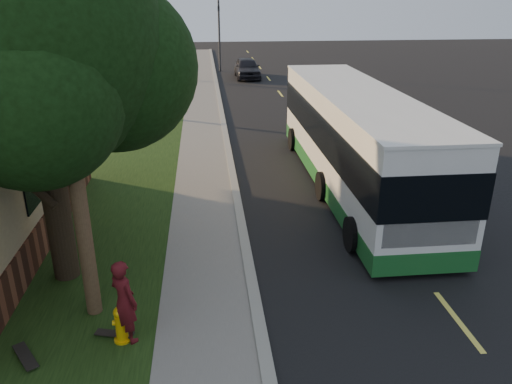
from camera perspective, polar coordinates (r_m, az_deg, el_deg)
ground at (r=10.02m, az=0.50°, el=-15.91°), size 120.00×120.00×0.00m
road at (r=19.51m, az=8.93°, el=3.34°), size 8.00×80.00×0.01m
curb at (r=18.89m, az=-2.90°, el=3.13°), size 0.25×80.00×0.12m
sidewalk at (r=18.88m, az=-5.93°, el=2.96°), size 2.00×80.00×0.08m
grass_verge at (r=19.22m, az=-16.43°, el=2.49°), size 5.00×80.00×0.07m
fire_hydrant at (r=9.87m, az=-15.17°, el=-14.37°), size 0.32×0.32×0.74m
utility_pole at (r=9.30m, az=-21.25°, el=11.08°), size 2.86×3.21×9.07m
leafy_tree at (r=11.05m, az=-24.00°, el=15.04°), size 6.30×6.00×7.80m
bare_tree_near at (r=26.29m, az=-11.85°, el=12.78°), size 1.38×1.21×4.31m
bare_tree_far at (r=38.14m, az=-9.42°, el=15.46°), size 1.38×1.21×4.03m
traffic_signal at (r=41.99m, az=-4.23°, el=17.85°), size 0.18×0.22×5.50m
transit_bus at (r=16.65m, az=11.24°, el=6.13°), size 2.76×11.96×3.24m
skateboarder at (r=9.61m, az=-14.82°, el=-11.98°), size 0.72×0.71×1.67m
skateboard_main at (r=10.19m, az=-24.86°, el=-16.68°), size 0.66×0.82×0.08m
skateboard_spare at (r=10.19m, az=-15.85°, el=-15.32°), size 0.77×0.37×0.07m
distant_car at (r=38.85m, az=-1.03°, el=14.00°), size 1.84×4.46×1.51m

